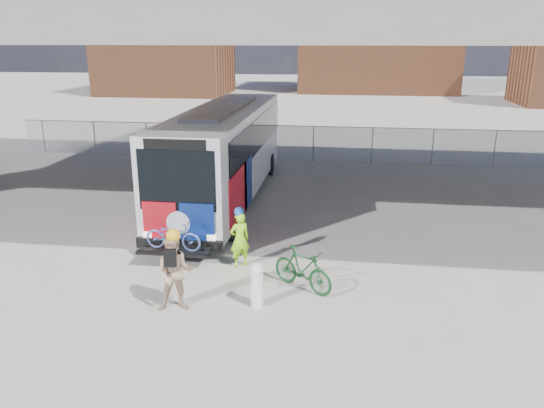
% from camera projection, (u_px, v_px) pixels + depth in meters
% --- Properties ---
extents(ground, '(160.00, 160.00, 0.00)m').
position_uv_depth(ground, '(256.00, 244.00, 16.51)').
color(ground, '#9E9991').
rests_on(ground, ground).
extents(bus, '(2.67, 12.93, 3.69)m').
position_uv_depth(bus, '(225.00, 147.00, 20.56)').
color(bus, silver).
rests_on(bus, ground).
extents(overpass, '(40.00, 16.00, 7.95)m').
position_uv_depth(overpass, '(273.00, 26.00, 18.33)').
color(overpass, '#605E59').
rests_on(overpass, ground).
extents(chainlink_fence, '(30.00, 0.06, 30.00)m').
position_uv_depth(chainlink_fence, '(294.00, 133.00, 27.42)').
color(chainlink_fence, gray).
rests_on(chainlink_fence, ground).
extents(brick_buildings, '(54.00, 22.00, 12.00)m').
position_uv_depth(brick_buildings, '(337.00, 45.00, 60.30)').
color(brick_buildings, brown).
rests_on(brick_buildings, ground).
extents(bollard, '(0.29, 0.29, 1.12)m').
position_uv_depth(bollard, '(257.00, 284.00, 12.50)').
color(bollard, silver).
rests_on(bollard, ground).
extents(cyclist_hivis, '(0.69, 0.64, 1.74)m').
position_uv_depth(cyclist_hivis, '(240.00, 238.00, 14.72)').
color(cyclist_hivis, '#8CEA18').
rests_on(cyclist_hivis, ground).
extents(cyclist_tan, '(1.04, 0.90, 2.03)m').
position_uv_depth(cyclist_tan, '(175.00, 272.00, 12.26)').
color(cyclist_tan, tan).
rests_on(cyclist_tan, ground).
extents(bike_parked, '(1.82, 1.47, 1.11)m').
position_uv_depth(bike_parked, '(303.00, 269.00, 13.41)').
color(bike_parked, '#15441F').
rests_on(bike_parked, ground).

